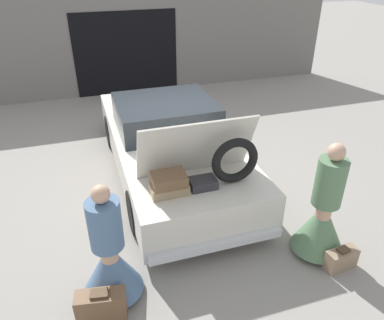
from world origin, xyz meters
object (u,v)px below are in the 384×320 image
object	(u,v)px
car	(170,144)
person_left	(110,259)
suitcase_beside_right_person	(341,259)
suitcase_beside_left_person	(101,307)
person_right	(322,217)

from	to	relation	value
car	person_left	size ratio (longest dim) A/B	3.06
car	suitcase_beside_right_person	distance (m)	3.34
person_left	suitcase_beside_right_person	xyz separation A→B (m)	(2.85, -0.48, -0.40)
car	suitcase_beside_left_person	size ratio (longest dim) A/B	8.30
person_right	suitcase_beside_left_person	distance (m)	2.93
suitcase_beside_left_person	suitcase_beside_right_person	xyz separation A→B (m)	(3.02, -0.15, -0.05)
car	suitcase_beside_left_person	bearing A→B (deg)	-118.67
person_right	suitcase_beside_left_person	size ratio (longest dim) A/B	2.90
car	person_left	world-z (taller)	car
person_right	suitcase_beside_right_person	distance (m)	0.58
car	suitcase_beside_right_person	xyz separation A→B (m)	(1.48, -2.96, -0.45)
person_left	person_right	bearing A→B (deg)	93.25
person_right	suitcase_beside_right_person	world-z (taller)	person_right
suitcase_beside_left_person	suitcase_beside_right_person	distance (m)	3.02
car	suitcase_beside_left_person	world-z (taller)	car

